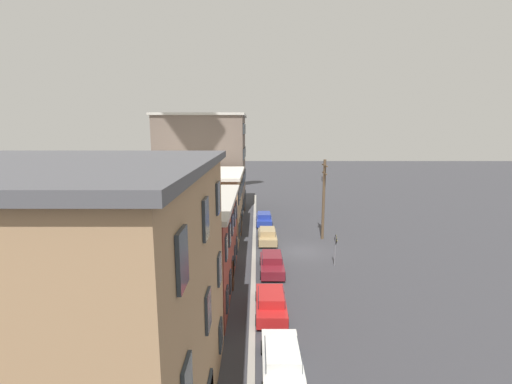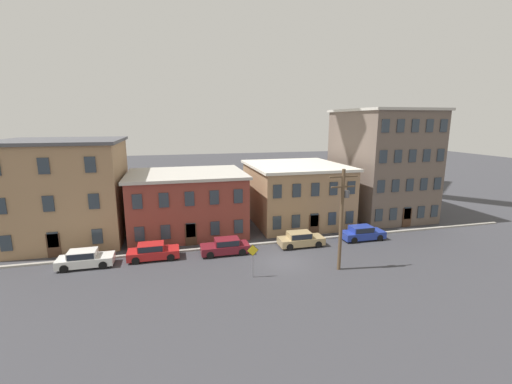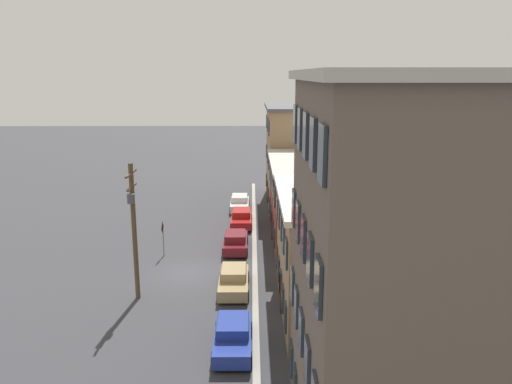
{
  "view_description": "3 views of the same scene",
  "coord_description": "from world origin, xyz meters",
  "px_view_note": "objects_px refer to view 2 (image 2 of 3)",
  "views": [
    {
      "loc": [
        -30.6,
        4.25,
        11.08
      ],
      "look_at": [
        1.51,
        4.32,
        5.39
      ],
      "focal_mm": 24.0,
      "sensor_mm": 36.0,
      "label": 1
    },
    {
      "loc": [
        -9.25,
        -26.36,
        11.98
      ],
      "look_at": [
        -1.76,
        3.06,
        5.63
      ],
      "focal_mm": 24.0,
      "sensor_mm": 36.0,
      "label": 2
    },
    {
      "loc": [
        31.89,
        4.31,
        13.24
      ],
      "look_at": [
        1.79,
        4.56,
        6.13
      ],
      "focal_mm": 35.0,
      "sensor_mm": 36.0,
      "label": 3
    }
  ],
  "objects_px": {
    "car_red": "(153,251)",
    "car_blue": "(362,232)",
    "caution_sign": "(253,255)",
    "utility_pole": "(342,214)",
    "car_white": "(85,258)",
    "car_maroon": "(226,246)",
    "car_tan": "(300,239)"
  },
  "relations": [
    {
      "from": "car_blue",
      "to": "utility_pole",
      "type": "bearing_deg",
      "value": -133.56
    },
    {
      "from": "utility_pole",
      "to": "caution_sign",
      "type": "bearing_deg",
      "value": 177.42
    },
    {
      "from": "car_white",
      "to": "car_red",
      "type": "distance_m",
      "value": 5.44
    },
    {
      "from": "car_white",
      "to": "car_red",
      "type": "relative_size",
      "value": 1.0
    },
    {
      "from": "caution_sign",
      "to": "car_white",
      "type": "bearing_deg",
      "value": 157.7
    },
    {
      "from": "caution_sign",
      "to": "utility_pole",
      "type": "xyz_separation_m",
      "value": [
        7.25,
        -0.33,
        2.88
      ]
    },
    {
      "from": "car_red",
      "to": "car_maroon",
      "type": "xyz_separation_m",
      "value": [
        6.43,
        -0.34,
        0.0
      ]
    },
    {
      "from": "car_tan",
      "to": "caution_sign",
      "type": "xyz_separation_m",
      "value": [
        -6.1,
        -5.46,
        1.05
      ]
    },
    {
      "from": "car_maroon",
      "to": "utility_pole",
      "type": "distance_m",
      "value": 10.95
    },
    {
      "from": "car_red",
      "to": "car_tan",
      "type": "xyz_separation_m",
      "value": [
        13.79,
        -0.21,
        0.0
      ]
    },
    {
      "from": "car_white",
      "to": "utility_pole",
      "type": "distance_m",
      "value": 21.51
    },
    {
      "from": "car_white",
      "to": "car_tan",
      "type": "relative_size",
      "value": 1.0
    },
    {
      "from": "car_blue",
      "to": "utility_pole",
      "type": "distance_m",
      "value": 9.15
    },
    {
      "from": "car_white",
      "to": "car_blue",
      "type": "bearing_deg",
      "value": 0.61
    },
    {
      "from": "car_blue",
      "to": "car_red",
      "type": "bearing_deg",
      "value": 179.96
    },
    {
      "from": "car_white",
      "to": "car_maroon",
      "type": "bearing_deg",
      "value": -0.23
    },
    {
      "from": "car_tan",
      "to": "car_white",
      "type": "bearing_deg",
      "value": -179.76
    },
    {
      "from": "car_maroon",
      "to": "car_blue",
      "type": "bearing_deg",
      "value": 1.31
    },
    {
      "from": "car_red",
      "to": "car_blue",
      "type": "xyz_separation_m",
      "value": [
        20.62,
        -0.01,
        0.0
      ]
    },
    {
      "from": "car_tan",
      "to": "utility_pole",
      "type": "relative_size",
      "value": 0.53
    },
    {
      "from": "car_tan",
      "to": "utility_pole",
      "type": "height_order",
      "value": "utility_pole"
    },
    {
      "from": "car_white",
      "to": "caution_sign",
      "type": "distance_m",
      "value": 14.22
    },
    {
      "from": "car_tan",
      "to": "utility_pole",
      "type": "distance_m",
      "value": 7.09
    },
    {
      "from": "car_maroon",
      "to": "car_blue",
      "type": "xyz_separation_m",
      "value": [
        14.19,
        0.32,
        0.0
      ]
    },
    {
      "from": "car_blue",
      "to": "utility_pole",
      "type": "relative_size",
      "value": 0.53
    },
    {
      "from": "car_maroon",
      "to": "utility_pole",
      "type": "relative_size",
      "value": 0.53
    },
    {
      "from": "car_white",
      "to": "utility_pole",
      "type": "bearing_deg",
      "value": -15.65
    },
    {
      "from": "car_white",
      "to": "car_tan",
      "type": "xyz_separation_m",
      "value": [
        19.22,
        0.08,
        0.0
      ]
    },
    {
      "from": "car_tan",
      "to": "car_red",
      "type": "bearing_deg",
      "value": 179.13
    },
    {
      "from": "car_maroon",
      "to": "utility_pole",
      "type": "bearing_deg",
      "value": -33.64
    },
    {
      "from": "car_tan",
      "to": "car_blue",
      "type": "height_order",
      "value": "same"
    },
    {
      "from": "car_white",
      "to": "car_blue",
      "type": "height_order",
      "value": "same"
    }
  ]
}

